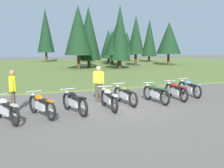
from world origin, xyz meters
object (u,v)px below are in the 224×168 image
(motorcycle_cream, at_px, (109,99))
(motorcycle_red, at_px, (176,91))
(motorcycle_british_green, at_px, (156,93))
(motorcycle_sky_blue, at_px, (189,88))
(rider_with_back_turned, at_px, (99,82))
(rider_in_hivis_vest, at_px, (13,89))
(motorcycle_olive, at_px, (125,94))
(motorcycle_black, at_px, (74,102))
(motorcycle_silver, at_px, (6,109))
(motorcycle_orange, at_px, (41,105))

(motorcycle_cream, relative_size, motorcycle_red, 1.00)
(motorcycle_british_green, relative_size, motorcycle_sky_blue, 1.00)
(rider_with_back_turned, height_order, rider_in_hivis_vest, same)
(motorcycle_olive, height_order, motorcycle_british_green, same)
(motorcycle_black, relative_size, motorcycle_british_green, 0.99)
(motorcycle_silver, height_order, motorcycle_black, same)
(motorcycle_red, relative_size, rider_in_hivis_vest, 1.26)
(motorcycle_red, relative_size, motorcycle_sky_blue, 1.00)
(motorcycle_silver, bearing_deg, motorcycle_olive, 13.34)
(rider_in_hivis_vest, bearing_deg, motorcycle_sky_blue, 4.09)
(motorcycle_cream, bearing_deg, motorcycle_red, 11.23)
(motorcycle_black, bearing_deg, rider_in_hivis_vest, 159.86)
(motorcycle_cream, distance_m, motorcycle_british_green, 2.51)
(motorcycle_silver, distance_m, motorcycle_black, 2.48)
(motorcycle_orange, height_order, rider_with_back_turned, rider_with_back_turned)
(motorcycle_silver, height_order, rider_with_back_turned, rider_with_back_turned)
(motorcycle_british_green, bearing_deg, motorcycle_silver, -171.23)
(motorcycle_british_green, relative_size, motorcycle_red, 1.00)
(motorcycle_cream, height_order, motorcycle_red, same)
(motorcycle_british_green, xyz_separation_m, motorcycle_red, (1.30, 0.29, 0.00))
(motorcycle_british_green, xyz_separation_m, rider_with_back_turned, (-2.40, 1.05, 0.51))
(motorcycle_olive, bearing_deg, rider_in_hivis_vest, 179.71)
(motorcycle_british_green, relative_size, rider_in_hivis_vest, 1.26)
(motorcycle_cream, xyz_separation_m, motorcycle_british_green, (2.47, 0.46, 0.00))
(motorcycle_sky_blue, bearing_deg, motorcycle_olive, -170.81)
(motorcycle_red, bearing_deg, motorcycle_olive, -177.79)
(motorcycle_silver, bearing_deg, rider_with_back_turned, 27.07)
(motorcycle_cream, bearing_deg, motorcycle_silver, -172.32)
(motorcycle_olive, xyz_separation_m, motorcycle_red, (2.75, 0.11, 0.00))
(motorcycle_cream, distance_m, rider_in_hivis_vest, 3.74)
(motorcycle_silver, xyz_separation_m, rider_with_back_turned, (3.99, 2.04, 0.51))
(motorcycle_black, bearing_deg, motorcycle_sky_blue, 12.40)
(motorcycle_silver, distance_m, rider_with_back_turned, 4.51)
(motorcycle_orange, distance_m, rider_with_back_turned, 3.33)
(motorcycle_cream, distance_m, rider_with_back_turned, 1.59)
(motorcycle_red, bearing_deg, rider_with_back_turned, 168.35)
(rider_with_back_turned, bearing_deg, motorcycle_orange, -147.75)
(motorcycle_silver, distance_m, motorcycle_british_green, 6.46)
(motorcycle_olive, distance_m, rider_in_hivis_vest, 4.68)
(motorcycle_silver, height_order, motorcycle_sky_blue, same)
(motorcycle_orange, xyz_separation_m, motorcycle_cream, (2.71, 0.24, 0.00))
(motorcycle_black, height_order, motorcycle_british_green, same)
(motorcycle_british_green, bearing_deg, motorcycle_sky_blue, 18.30)
(motorcycle_black, relative_size, motorcycle_olive, 0.99)
(motorcycle_sky_blue, bearing_deg, motorcycle_black, -167.60)
(motorcycle_cream, relative_size, rider_in_hivis_vest, 1.26)
(motorcycle_orange, bearing_deg, motorcycle_red, 8.71)
(rider_with_back_turned, bearing_deg, motorcycle_olive, -42.63)
(motorcycle_orange, xyz_separation_m, motorcycle_black, (1.24, 0.11, 0.00))
(motorcycle_red, bearing_deg, motorcycle_british_green, -167.36)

